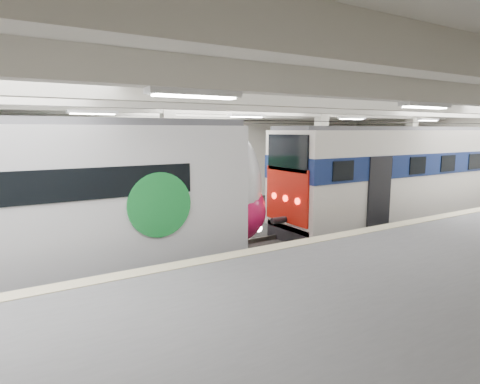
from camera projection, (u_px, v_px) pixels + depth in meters
station_hall at (306, 164)px, 13.38m from camera, size 36.00×24.00×5.75m
modern_emu at (58, 204)px, 11.18m from camera, size 14.66×3.03×4.69m
older_rer at (402, 173)px, 18.75m from camera, size 13.71×3.03×4.51m
far_train at (58, 185)px, 16.19m from camera, size 12.86×2.67×4.15m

